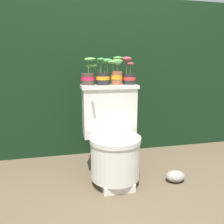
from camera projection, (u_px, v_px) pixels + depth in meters
name	position (u px, v px, depth m)	size (l,w,h in m)	color
ground_plane	(120.00, 183.00, 1.81)	(12.00, 12.00, 0.00)	brown
hedge_backdrop	(98.00, 77.00, 2.67)	(3.58, 0.80, 1.63)	black
toilet	(113.00, 138.00, 1.82)	(0.48, 0.54, 0.79)	silver
potted_plant_left	(88.00, 75.00, 1.83)	(0.14, 0.12, 0.23)	#47382D
potted_plant_midleft	(103.00, 75.00, 1.83)	(0.14, 0.11, 0.22)	#262628
potted_plant_middle	(116.00, 72.00, 1.84)	(0.14, 0.11, 0.24)	#9E5638
potted_plant_midright	(129.00, 76.00, 1.88)	(0.13, 0.11, 0.24)	#262628
garden_stone	(175.00, 176.00, 1.83)	(0.16, 0.13, 0.09)	gray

